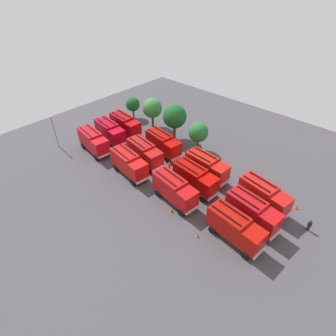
# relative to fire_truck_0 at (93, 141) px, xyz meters

# --- Properties ---
(ground_plane) EXTENTS (66.06, 66.06, 0.00)m
(ground_plane) POSITION_rel_fire_truck_0_xyz_m (14.29, 3.86, -2.15)
(ground_plane) COLOR #423F44
(fire_truck_0) EXTENTS (7.45, 3.48, 3.88)m
(fire_truck_0) POSITION_rel_fire_truck_0_xyz_m (0.00, 0.00, 0.00)
(fire_truck_0) COLOR red
(fire_truck_0) RESTS_ON ground
(fire_truck_1) EXTENTS (7.44, 3.43, 3.88)m
(fire_truck_1) POSITION_rel_fire_truck_0_xyz_m (9.62, -0.08, 0.00)
(fire_truck_1) COLOR #BC0E0C
(fire_truck_1) RESTS_ON ground
(fire_truck_2) EXTENTS (7.44, 3.47, 3.88)m
(fire_truck_2) POSITION_rel_fire_truck_0_xyz_m (18.93, 0.19, 0.00)
(fire_truck_2) COLOR #B30D0F
(fire_truck_2) RESTS_ON ground
(fire_truck_3) EXTENTS (7.41, 3.33, 3.88)m
(fire_truck_3) POSITION_rel_fire_truck_0_xyz_m (28.62, 0.06, 0.00)
(fire_truck_3) COLOR #A80C06
(fire_truck_3) RESTS_ON ground
(fire_truck_4) EXTENTS (7.43, 3.43, 3.88)m
(fire_truck_4) POSITION_rel_fire_truck_0_xyz_m (-0.58, 4.05, 0.00)
(fire_truck_4) COLOR #AF0315
(fire_truck_4) RESTS_ON ground
(fire_truck_5) EXTENTS (7.47, 3.55, 3.88)m
(fire_truck_5) POSITION_rel_fire_truck_0_xyz_m (9.27, 3.63, 0.00)
(fire_truck_5) COLOR #AE0F0F
(fire_truck_5) RESTS_ON ground
(fire_truck_6) EXTENTS (7.37, 3.22, 3.88)m
(fire_truck_6) POSITION_rel_fire_truck_0_xyz_m (19.44, 4.10, 0.00)
(fire_truck_6) COLOR #B00603
(fire_truck_6) RESTS_ON ground
(fire_truck_7) EXTENTS (7.44, 3.47, 3.88)m
(fire_truck_7) POSITION_rel_fire_truck_0_xyz_m (28.85, 3.78, 0.00)
(fire_truck_7) COLOR #B50D10
(fire_truck_7) RESTS_ON ground
(fire_truck_8) EXTENTS (7.36, 3.19, 3.88)m
(fire_truck_8) POSITION_rel_fire_truck_0_xyz_m (-0.65, 7.80, 0.00)
(fire_truck_8) COLOR #AC040A
(fire_truck_8) RESTS_ON ground
(fire_truck_9) EXTENTS (7.44, 3.45, 3.88)m
(fire_truck_9) POSITION_rel_fire_truck_0_xyz_m (9.53, 7.77, 0.00)
(fire_truck_9) COLOR #AE0704
(fire_truck_9) RESTS_ON ground
(fire_truck_10) EXTENTS (7.35, 3.14, 3.88)m
(fire_truck_10) POSITION_rel_fire_truck_0_xyz_m (19.02, 7.52, 0.00)
(fire_truck_10) COLOR red
(fire_truck_10) RESTS_ON ground
(fire_truck_11) EXTENTS (7.49, 3.66, 3.88)m
(fire_truck_11) POSITION_rel_fire_truck_0_xyz_m (28.51, 7.49, 0.00)
(fire_truck_11) COLOR red
(fire_truck_11) RESTS_ON ground
(firefighter_0) EXTENTS (0.48, 0.38, 1.66)m
(firefighter_0) POSITION_rel_fire_truck_0_xyz_m (34.87, 7.68, -1.23)
(firefighter_0) COLOR black
(firefighter_0) RESTS_ON ground
(firefighter_1) EXTENTS (0.48, 0.43, 1.84)m
(firefighter_1) POSITION_rel_fire_truck_0_xyz_m (13.92, 4.58, -1.11)
(firefighter_1) COLOR black
(firefighter_1) RESTS_ON ground
(tree_0) EXTENTS (3.02, 3.02, 4.67)m
(tree_0) POSITION_rel_fire_truck_0_xyz_m (-4.84, 13.50, 0.99)
(tree_0) COLOR brown
(tree_0) RESTS_ON ground
(tree_1) EXTENTS (3.90, 3.90, 6.05)m
(tree_1) POSITION_rel_fire_truck_0_xyz_m (1.05, 13.57, 1.91)
(tree_1) COLOR brown
(tree_1) RESTS_ON ground
(tree_2) EXTENTS (4.40, 4.40, 6.82)m
(tree_2) POSITION_rel_fire_truck_0_xyz_m (7.46, 13.05, 2.44)
(tree_2) COLOR brown
(tree_2) RESTS_ON ground
(tree_3) EXTENTS (3.47, 3.47, 5.38)m
(tree_3) POSITION_rel_fire_truck_0_xyz_m (13.21, 12.79, 1.47)
(tree_3) COLOR brown
(tree_3) RESTS_ON ground
(traffic_cone_0) EXTENTS (0.47, 0.47, 0.67)m
(traffic_cone_0) POSITION_rel_fire_truck_0_xyz_m (20.07, -1.68, -1.82)
(traffic_cone_0) COLOR #F2600C
(traffic_cone_0) RESTS_ON ground
(traffic_cone_1) EXTENTS (0.51, 0.51, 0.73)m
(traffic_cone_1) POSITION_rel_fire_truck_0_xyz_m (32.29, 10.46, -1.79)
(traffic_cone_1) COLOR #F2600C
(traffic_cone_1) RESTS_ON ground
(traffic_cone_2) EXTENTS (0.40, 0.40, 0.57)m
(traffic_cone_2) POSITION_rel_fire_truck_0_xyz_m (25.25, -2.63, -1.87)
(traffic_cone_2) COLOR #F2600C
(traffic_cone_2) RESTS_ON ground
(lamppost) EXTENTS (0.36, 0.36, 6.27)m
(lamppost) POSITION_rel_fire_truck_0_xyz_m (-6.19, -3.67, 1.54)
(lamppost) COLOR slate
(lamppost) RESTS_ON ground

